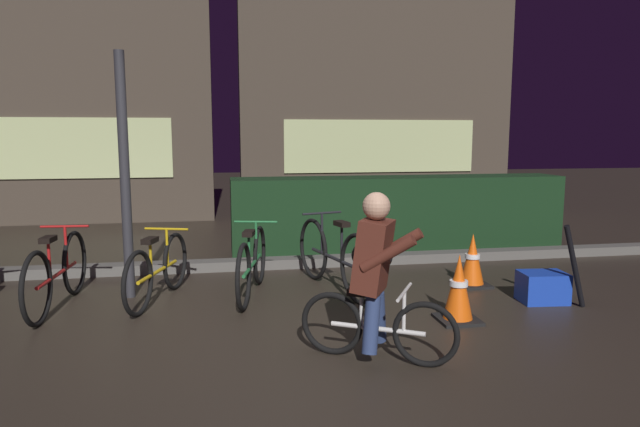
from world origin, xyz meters
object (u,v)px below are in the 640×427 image
parked_bike_center_left (158,270)px  parked_bike_right_mid (334,257)px  street_post (125,177)px  traffic_cone_near (459,289)px  traffic_cone_far (472,261)px  parked_bike_center_right (252,264)px  cyclist (375,276)px  closed_umbrella (575,267)px  parked_bike_left_mid (57,273)px  blue_crate (543,287)px

parked_bike_center_left → parked_bike_right_mid: bearing=-70.3°
street_post → parked_bike_right_mid: bearing=-3.5°
traffic_cone_near → traffic_cone_far: size_ratio=1.05×
street_post → parked_bike_center_right: bearing=-8.1°
cyclist → parked_bike_center_right: bearing=143.6°
parked_bike_center_right → cyclist: 2.00m
traffic_cone_far → street_post: bearing=176.6°
closed_umbrella → parked_bike_right_mid: bearing=-39.8°
street_post → parked_bike_left_mid: street_post is taller
parked_bike_center_right → parked_bike_left_mid: bearing=106.3°
street_post → cyclist: bearing=-44.3°
traffic_cone_far → traffic_cone_near: bearing=-120.5°
parked_bike_left_mid → parked_bike_center_right: size_ratio=1.05×
parked_bike_left_mid → blue_crate: size_ratio=3.76×
street_post → parked_bike_center_left: (0.31, -0.21, -0.91)m
traffic_cone_near → parked_bike_center_left: bearing=158.0°
traffic_cone_far → blue_crate: (0.43, -0.69, -0.13)m
traffic_cone_near → closed_umbrella: closed_umbrella is taller
parked_bike_left_mid → parked_bike_right_mid: size_ratio=0.97×
street_post → blue_crate: size_ratio=5.59×
parked_bike_center_right → blue_crate: (2.82, -0.72, -0.19)m
parked_bike_center_left → cyclist: size_ratio=1.18×
traffic_cone_far → closed_umbrella: bearing=-57.8°
parked_bike_left_mid → street_post: bearing=-60.6°
traffic_cone_near → closed_umbrella: bearing=7.0°
parked_bike_left_mid → closed_umbrella: size_ratio=1.95×
parked_bike_center_right → cyclist: cyclist is taller
parked_bike_right_mid → traffic_cone_near: parked_bike_right_mid is taller
parked_bike_center_right → traffic_cone_far: bearing=-78.0°
parked_bike_right_mid → cyclist: 1.88m
parked_bike_left_mid → closed_umbrella: (4.83, -0.87, 0.06)m
parked_bike_center_right → traffic_cone_near: size_ratio=2.59×
parked_bike_right_mid → traffic_cone_near: (0.89, -1.17, -0.07)m
parked_bike_center_left → closed_umbrella: size_ratio=1.73×
parked_bike_left_mid → parked_bike_center_right: (1.85, 0.11, -0.01)m
traffic_cone_near → blue_crate: 1.15m
parked_bike_center_left → cyclist: cyclist is taller
closed_umbrella → parked_bike_center_right: bearing=-32.2°
traffic_cone_far → cyclist: cyclist is taller
parked_bike_center_right → closed_umbrella: closed_umbrella is taller
parked_bike_center_left → closed_umbrella: bearing=-86.4°
street_post → closed_umbrella: bearing=-15.3°
parked_bike_center_left → parked_bike_center_right: size_ratio=0.93×
parked_bike_center_right → cyclist: bearing=-143.3°
traffic_cone_far → parked_bike_center_left: bearing=180.0°
traffic_cone_far → blue_crate: traffic_cone_far is taller
parked_bike_center_left → street_post: bearing=72.1°
parked_bike_left_mid → parked_bike_right_mid: 2.71m
parked_bike_left_mid → traffic_cone_near: parked_bike_left_mid is taller
parked_bike_right_mid → closed_umbrella: (2.12, -1.02, 0.05)m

